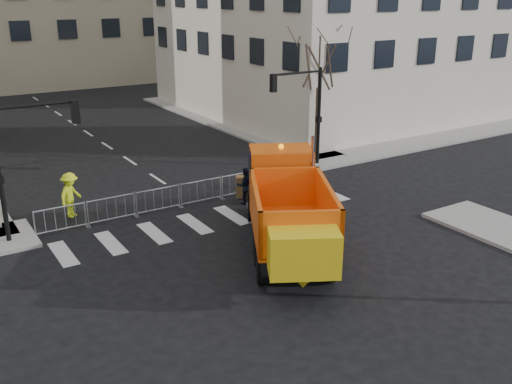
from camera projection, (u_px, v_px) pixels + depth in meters
ground at (293, 268)px, 19.92m from camera, size 120.00×120.00×0.00m
sidewalk_back at (187, 197)px, 26.67m from camera, size 64.00×5.00×0.15m
traffic_light_right at (319, 118)px, 30.89m from camera, size 0.18×0.18×5.40m
crowd_barriers at (180, 196)px, 25.42m from camera, size 12.60×0.60×1.10m
street_tree at (318, 95)px, 31.70m from camera, size 3.00×3.00×7.50m
plow_truck at (287, 205)px, 20.78m from camera, size 7.32×10.39×4.01m
cop_a at (308, 181)px, 26.10m from camera, size 0.81×0.77×1.86m
cop_b at (245, 186)px, 25.76m from camera, size 1.01×0.91×1.71m
cop_c at (283, 180)px, 26.66m from camera, size 0.89×1.05×1.68m
worker at (71, 195)px, 23.81m from camera, size 1.41×1.36×1.93m
newspaper_box at (283, 175)px, 27.79m from camera, size 0.46×0.41×1.10m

